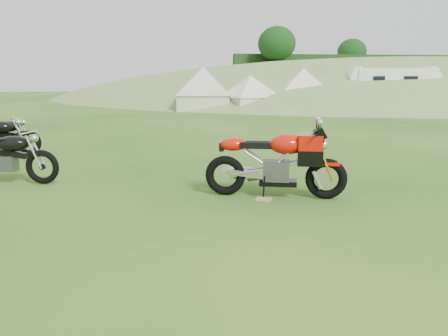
{
  "coord_description": "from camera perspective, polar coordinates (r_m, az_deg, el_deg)",
  "views": [
    {
      "loc": [
        -0.6,
        -5.58,
        1.81
      ],
      "look_at": [
        0.14,
        0.4,
        0.58
      ],
      "focal_mm": 35.0,
      "sensor_mm": 36.0,
      "label": 1
    }
  ],
  "objects": [
    {
      "name": "caravan",
      "position": [
        28.71,
        20.91,
        9.68
      ],
      "size": [
        5.63,
        3.36,
        2.46
      ],
      "primitive_type": null,
      "rotation": [
        0.0,
        0.0,
        -0.2
      ],
      "color": "white",
      "rests_on": "ground"
    },
    {
      "name": "sport_motorcycle",
      "position": [
        6.76,
        6.72,
        1.39
      ],
      "size": [
        2.15,
        1.06,
        1.25
      ],
      "primitive_type": null,
      "rotation": [
        0.0,
        0.0,
        -0.27
      ],
      "color": "red",
      "rests_on": "ground"
    },
    {
      "name": "ground",
      "position": [
        5.9,
        -0.86,
        -6.31
      ],
      "size": [
        120.0,
        120.0,
        0.0
      ],
      "primitive_type": "plane",
      "color": "#195111",
      "rests_on": "ground"
    },
    {
      "name": "plywood_board",
      "position": [
        6.7,
        5.2,
        -4.07
      ],
      "size": [
        0.29,
        0.26,
        0.02
      ],
      "primitive_type": "cube",
      "rotation": [
        0.0,
        0.0,
        -0.41
      ],
      "color": "tan",
      "rests_on": "ground"
    },
    {
      "name": "vintage_moto_c",
      "position": [
        11.81,
        -27.12,
        3.82
      ],
      "size": [
        1.83,
        0.52,
        0.95
      ],
      "primitive_type": null,
      "rotation": [
        0.0,
        0.0,
        -0.06
      ],
      "color": "black",
      "rests_on": "ground"
    },
    {
      "name": "tent_left",
      "position": [
        25.75,
        -2.69,
        10.37
      ],
      "size": [
        3.21,
        3.21,
        2.54
      ],
      "primitive_type": null,
      "rotation": [
        0.0,
        0.0,
        -0.1
      ],
      "color": "beige",
      "rests_on": "ground"
    },
    {
      "name": "tent_mid",
      "position": [
        25.51,
        3.43,
        10.0
      ],
      "size": [
        3.23,
        3.23,
        2.23
      ],
      "primitive_type": null,
      "rotation": [
        0.0,
        0.0,
        0.31
      ],
      "color": "silver",
      "rests_on": "ground"
    },
    {
      "name": "tent_right",
      "position": [
        26.99,
        10.29,
        10.23
      ],
      "size": [
        3.24,
        3.24,
        2.51
      ],
      "primitive_type": null,
      "rotation": [
        0.0,
        0.0,
        -0.13
      ],
      "color": "silver",
      "rests_on": "ground"
    },
    {
      "name": "hedgerow",
      "position": [
        51.83,
        21.6,
        8.79
      ],
      "size": [
        36.0,
        1.2,
        8.6
      ],
      "primitive_type": null,
      "color": "black",
      "rests_on": "ground"
    },
    {
      "name": "hillside",
      "position": [
        51.83,
        21.6,
        8.79
      ],
      "size": [
        80.0,
        64.0,
        8.0
      ],
      "primitive_type": "ellipsoid",
      "color": "#6B9D4F",
      "rests_on": "ground"
    },
    {
      "name": "vintage_moto_a",
      "position": [
        8.54,
        -26.71,
        1.45
      ],
      "size": [
        1.92,
        0.83,
        0.99
      ],
      "primitive_type": null,
      "rotation": [
        0.0,
        0.0,
        -0.22
      ],
      "color": "black",
      "rests_on": "ground"
    }
  ]
}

